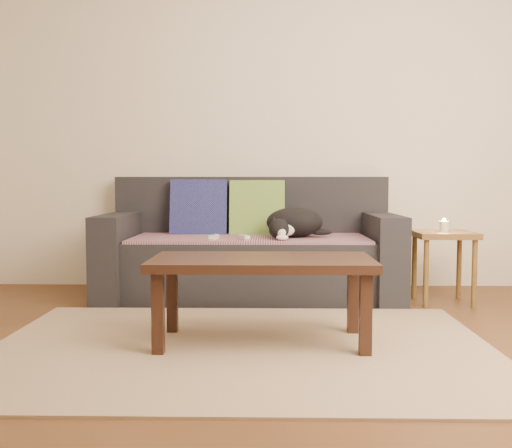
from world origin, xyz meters
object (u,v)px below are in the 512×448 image
(wii_remote_a, at_px, (244,237))
(sofa, at_px, (250,253))
(wii_remote_b, at_px, (214,237))
(cat, at_px, (294,223))
(coffee_table, at_px, (262,269))
(side_table, at_px, (444,244))

(wii_remote_a, bearing_deg, sofa, -25.83)
(sofa, bearing_deg, wii_remote_b, -127.88)
(cat, height_order, wii_remote_b, cat)
(sofa, relative_size, wii_remote_b, 14.00)
(sofa, bearing_deg, wii_remote_a, -96.13)
(cat, xyz_separation_m, coffee_table, (-0.21, -1.20, -0.15))
(wii_remote_b, bearing_deg, cat, -63.57)
(side_table, distance_m, coffee_table, 1.63)
(coffee_table, bearing_deg, wii_remote_b, 108.02)
(sofa, relative_size, cat, 4.11)
(cat, distance_m, side_table, 1.03)
(cat, relative_size, wii_remote_b, 3.40)
(sofa, height_order, wii_remote_b, sofa)
(sofa, distance_m, side_table, 1.36)
(wii_remote_a, height_order, coffee_table, wii_remote_a)
(wii_remote_a, distance_m, wii_remote_b, 0.21)
(cat, bearing_deg, side_table, -30.85)
(sofa, distance_m, wii_remote_b, 0.41)
(wii_remote_b, xyz_separation_m, side_table, (1.57, 0.03, -0.05))
(sofa, xyz_separation_m, wii_remote_b, (-0.24, -0.31, 0.15))
(cat, xyz_separation_m, wii_remote_a, (-0.34, -0.16, -0.09))
(cat, relative_size, side_table, 1.04)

